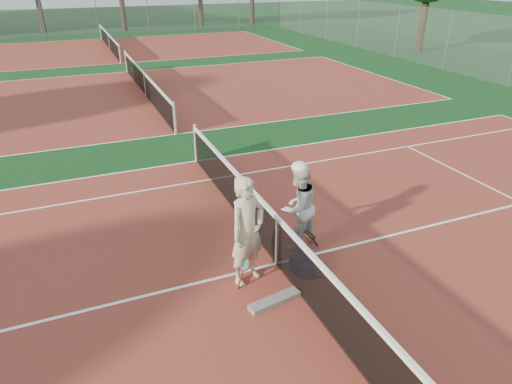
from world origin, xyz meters
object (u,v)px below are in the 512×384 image
player_a (247,231)px  sports_bag_navy (301,263)px  water_bottle (312,259)px  racket_red (244,271)px  sports_bag_purple (307,270)px  racket_spare (301,270)px  net_main (277,241)px  player_b (298,207)px  racket_black_held (309,241)px

player_a → sports_bag_navy: player_a is taller
player_a → water_bottle: 1.52m
sports_bag_navy → racket_red: bearing=-178.6°
sports_bag_purple → racket_spare: bearing=96.5°
net_main → racket_red: (-0.78, -0.34, -0.23)m
player_a → racket_spare: size_ratio=3.33×
racket_red → water_bottle: bearing=-26.3°
racket_spare → player_b: bearing=-53.1°
net_main → sports_bag_navy: size_ratio=31.12×
sports_bag_navy → sports_bag_purple: (0.01, -0.23, -0.01)m
player_a → racket_black_held: (1.43, 0.35, -0.75)m
net_main → sports_bag_purple: (0.35, -0.55, -0.38)m
racket_spare → sports_bag_purple: sports_bag_purple is taller
racket_black_held → sports_bag_navy: 0.62m
player_b → racket_black_held: size_ratio=3.48×
racket_spare → water_bottle: water_bottle is taller
player_b → sports_bag_navy: (-0.31, -0.77, -0.73)m
player_b → sports_bag_navy: player_b is taller
racket_spare → racket_red: bearing=58.1°
player_a → racket_black_held: bearing=-9.8°
player_a → water_bottle: size_ratio=6.66×
net_main → racket_spare: (0.33, -0.35, -0.49)m
net_main → sports_bag_navy: 0.60m
player_a → racket_spare: bearing=-31.3°
racket_red → water_bottle: 1.38m
racket_red → sports_bag_navy: (1.12, 0.03, -0.14)m
racket_red → sports_bag_navy: bearing=-26.7°
player_b → sports_bag_purple: (-0.30, -1.00, -0.74)m
racket_black_held → player_b: bearing=-93.9°
player_b → water_bottle: player_b is taller
racket_black_held → racket_spare: bearing=24.7°
racket_red → racket_spare: racket_red is taller
player_a → sports_bag_navy: size_ratio=5.66×
sports_bag_purple → water_bottle: size_ratio=1.03×
racket_red → racket_black_held: racket_red is taller
sports_bag_purple → player_b: bearing=73.4°
player_a → water_bottle: (1.26, -0.08, -0.85)m
player_a → water_bottle: bearing=-27.3°
player_b → water_bottle: 1.04m
racket_black_held → net_main: bearing=-13.7°
net_main → player_b: (0.65, 0.45, 0.36)m
water_bottle → racket_black_held: bearing=68.6°
racket_spare → sports_bag_navy: 0.13m
racket_red → sports_bag_purple: (1.13, -0.20, -0.16)m
net_main → sports_bag_purple: net_main is taller
sports_bag_purple → water_bottle: water_bottle is taller
racket_spare → sports_bag_purple: size_ratio=1.94×
water_bottle → player_a: bearing=176.3°
player_b → racket_black_held: player_b is taller
player_a → water_bottle: player_a is taller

